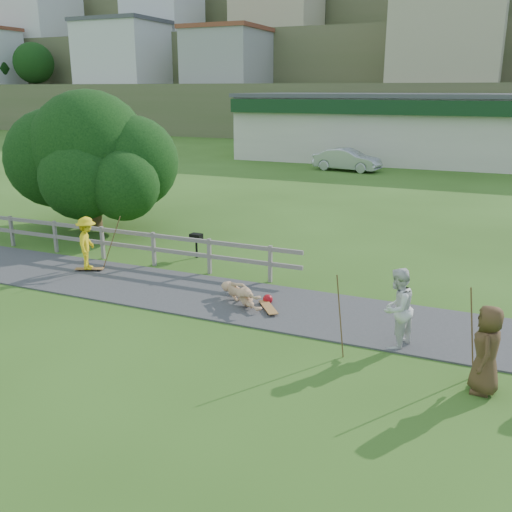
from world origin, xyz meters
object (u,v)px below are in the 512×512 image
object	(u,v)px
skater_rider	(87,246)
car_silver	(347,160)
spectator_a	(397,308)
spectator_c	(487,350)
bbq	(196,246)
tree	(91,175)
skater_fallen	(241,294)

from	to	relation	value
skater_rider	car_silver	distance (m)	25.33
spectator_a	car_silver	distance (m)	28.15
spectator_c	car_silver	xyz separation A→B (m)	(-10.07, 28.21, -0.10)
car_silver	bbq	distance (m)	22.63
spectator_a	car_silver	xyz separation A→B (m)	(-8.21, 26.93, -0.15)
skater_rider	tree	world-z (taller)	tree
skater_rider	skater_fallen	xyz separation A→B (m)	(5.52, -0.70, -0.51)
tree	bbq	world-z (taller)	tree
skater_rider	spectator_c	bearing A→B (deg)	-131.40
skater_rider	spectator_c	xyz separation A→B (m)	(11.52, -2.93, 0.04)
skater_fallen	skater_rider	bearing A→B (deg)	118.15
spectator_a	car_silver	size ratio (longest dim) A/B	0.39
skater_rider	tree	xyz separation A→B (m)	(-3.49, 4.66, 1.37)
spectator_c	bbq	xyz separation A→B (m)	(-9.22, 5.60, -0.44)
skater_fallen	spectator_a	size ratio (longest dim) A/B	0.92
spectator_a	tree	xyz separation A→B (m)	(-13.14, 6.30, 1.28)
bbq	tree	bearing A→B (deg)	163.80
car_silver	tree	xyz separation A→B (m)	(-4.93, -20.63, 1.43)
skater_fallen	tree	world-z (taller)	tree
skater_fallen	bbq	world-z (taller)	bbq
car_silver	bbq	xyz separation A→B (m)	(0.85, -22.61, -0.35)
tree	bbq	distance (m)	6.36
skater_fallen	spectator_c	bearing A→B (deg)	-74.95
bbq	spectator_a	bearing A→B (deg)	-27.67
spectator_c	skater_rider	bearing A→B (deg)	-105.66
skater_fallen	spectator_c	xyz separation A→B (m)	(6.00, -2.22, 0.55)
skater_fallen	spectator_c	size ratio (longest dim) A/B	0.98
spectator_c	bbq	bearing A→B (deg)	-122.68
skater_rider	skater_fallen	bearing A→B (deg)	-124.39
skater_rider	skater_fallen	distance (m)	5.59
car_silver	tree	world-z (taller)	tree
skater_fallen	car_silver	distance (m)	26.31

